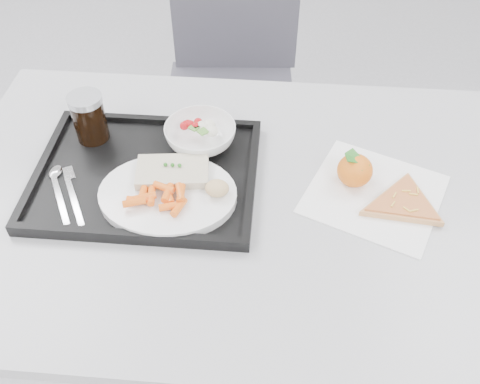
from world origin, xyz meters
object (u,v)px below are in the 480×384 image
Objects in this scene: table at (238,216)px; dinner_plate at (168,195)px; tangerine at (355,170)px; chair at (232,66)px; cola_glass at (89,117)px; salad_bowl at (200,135)px; pizza_slice at (403,203)px; tray at (147,175)px.

dinner_plate is at bearing -165.03° from table.
dinner_plate is 0.38m from tangerine.
cola_glass is at bearing -110.19° from chair.
salad_bowl is 0.44m from pizza_slice.
pizza_slice is (0.41, -0.79, 0.22)m from chair.
dinner_plate is at bearing -176.37° from pizza_slice.
salad_bowl reaches higher than tray.
tray is 0.52m from pizza_slice.
salad_bowl is (0.04, 0.17, 0.01)m from dinner_plate.
chair reaches higher than salad_bowl.
dinner_plate is 0.26m from cola_glass.
salad_bowl is at bearing -0.53° from cola_glass.
chair reaches higher than tray.
tray is 0.14m from salad_bowl.
cola_glass is at bearing 139.28° from dinner_plate.
tangerine is at bearing -13.55° from salad_bowl.
table is at bearing -8.75° from tray.
tray is at bearing -36.74° from cola_glass.
table is at bearing -21.91° from cola_glass.
tray is 1.67× the size of dinner_plate.
table is at bearing -167.26° from tangerine.
chair is at bearing 82.26° from tray.
salad_bowl is (-0.00, -0.66, 0.25)m from chair.
dinner_plate is (0.06, -0.07, 0.02)m from tray.
tangerine is at bearing -8.12° from cola_glass.
pizza_slice is (0.09, -0.06, -0.02)m from tangerine.
chair is at bearing 69.81° from cola_glass.
salad_bowl is 0.24m from cola_glass.
chair is 2.07× the size of tray.
chair is at bearing 113.48° from tangerine.
pizza_slice is at bearing -31.98° from tangerine.
table is at bearing -83.63° from chair.
cola_glass is at bearing 168.02° from pizza_slice.
tangerine is 0.38× the size of pizza_slice.
table is 0.38m from cola_glass.
chair is at bearing 117.52° from pizza_slice.
cola_glass is 0.44× the size of pizza_slice.
pizza_slice is at bearing 3.63° from dinner_plate.
dinner_plate is 0.46m from pizza_slice.
table is 0.19m from salad_bowl.
dinner_plate is (-0.13, -0.04, 0.09)m from table.
chair is 8.61× the size of cola_glass.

